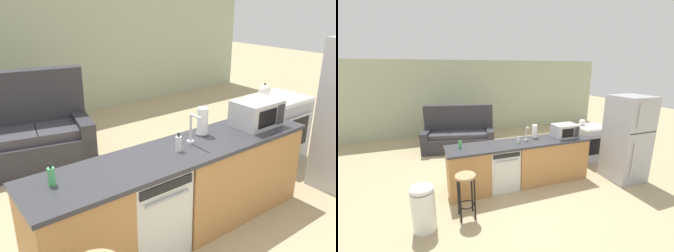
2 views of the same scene
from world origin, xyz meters
TOP-DOWN VIEW (x-y plane):
  - ground_plane at (0.00, 0.00)m, footprint 24.00×24.00m
  - wall_back at (0.30, 4.20)m, footprint 10.00×0.06m
  - kitchen_counter at (0.24, 0.00)m, footprint 2.94×0.66m
  - dishwasher at (-0.25, -0.00)m, footprint 0.58×0.61m
  - stove_range at (2.35, 0.55)m, footprint 0.76×0.68m
  - microwave at (1.18, -0.00)m, footprint 0.50×0.37m
  - sink_faucet at (0.29, 0.03)m, footprint 0.07×0.18m
  - paper_towel_roll at (0.54, 0.15)m, footprint 0.14×0.14m
  - soap_bottle at (0.09, -0.02)m, footprint 0.06×0.06m
  - dish_soap_bottle at (-1.03, 0.08)m, footprint 0.06×0.06m
  - kettle at (2.18, 0.68)m, footprint 0.21×0.17m
  - couch at (-0.70, 2.55)m, footprint 2.15×1.32m

SIDE VIEW (x-z plane):
  - ground_plane at x=0.00m, z-range 0.00..0.00m
  - couch at x=-0.70m, z-range -0.24..1.03m
  - kitchen_counter at x=0.24m, z-range -0.03..0.87m
  - dishwasher at x=-0.25m, z-range 0.00..0.84m
  - stove_range at x=2.35m, z-range 0.00..0.90m
  - soap_bottle at x=0.09m, z-range 0.88..1.06m
  - dish_soap_bottle at x=-1.03m, z-range 0.88..1.06m
  - kettle at x=2.18m, z-range 0.89..1.08m
  - sink_faucet at x=0.29m, z-range 0.88..1.18m
  - paper_towel_roll at x=0.54m, z-range 0.90..1.18m
  - microwave at x=1.18m, z-range 0.90..1.18m
  - wall_back at x=0.30m, z-range 0.00..2.60m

